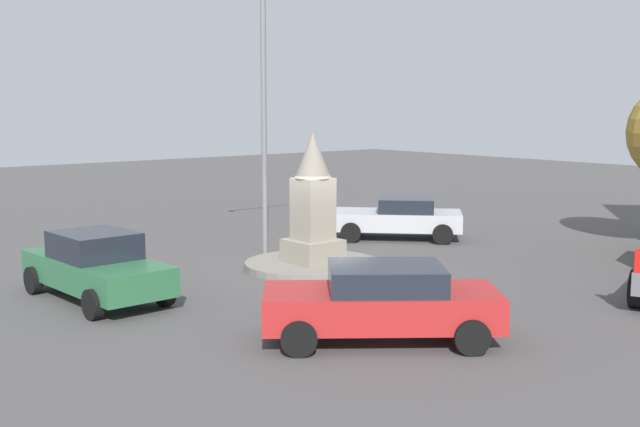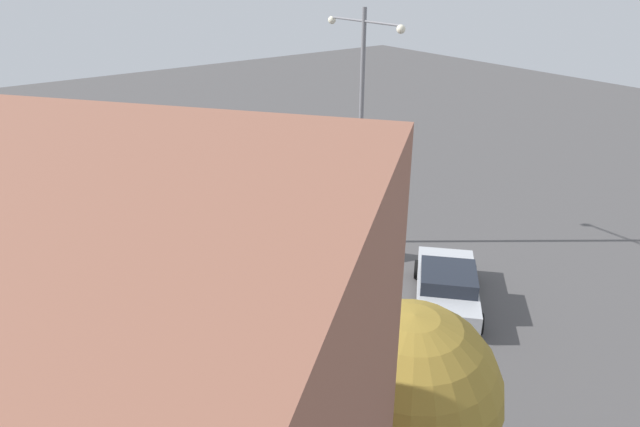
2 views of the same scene
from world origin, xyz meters
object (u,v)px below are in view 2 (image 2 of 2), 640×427
(streetlamp, at_px, (361,110))
(tree_near_wall, at_px, (408,394))
(car_silver_parked_right, at_px, (447,285))
(car_green_parked_left, at_px, (237,188))
(car_red_near_island, at_px, (114,253))
(monument, at_px, (304,214))

(streetlamp, distance_m, tree_near_wall, 12.34)
(streetlamp, distance_m, car_silver_parked_right, 6.71)
(streetlamp, bearing_deg, car_green_parked_left, 17.93)
(car_red_near_island, bearing_deg, monument, -117.88)
(streetlamp, bearing_deg, monument, 86.17)
(monument, height_order, car_green_parked_left, monument)
(monument, distance_m, car_silver_parked_right, 5.58)
(car_silver_parked_right, height_order, car_red_near_island, car_red_near_island)
(car_red_near_island, height_order, tree_near_wall, tree_near_wall)
(car_silver_parked_right, relative_size, car_red_near_island, 0.94)
(car_green_parked_left, xyz_separation_m, car_red_near_island, (-2.76, 6.32, -0.02))
(streetlamp, bearing_deg, car_red_near_island, 68.49)
(monument, bearing_deg, car_green_parked_left, -4.55)
(monument, height_order, car_red_near_island, monument)
(streetlamp, height_order, tree_near_wall, streetlamp)
(car_silver_parked_right, xyz_separation_m, tree_near_wall, (-4.87, 6.72, 2.79))
(streetlamp, relative_size, car_silver_parked_right, 2.04)
(streetlamp, relative_size, car_red_near_island, 1.92)
(car_red_near_island, bearing_deg, car_green_parked_left, -66.42)
(car_silver_parked_right, bearing_deg, tree_near_wall, 125.96)
(car_silver_parked_right, bearing_deg, car_red_near_island, 43.27)
(car_green_parked_left, xyz_separation_m, tree_near_wall, (-15.86, 5.29, 2.72))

